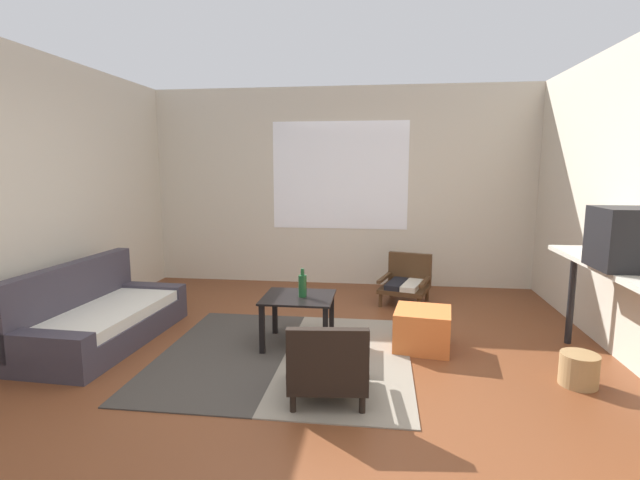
# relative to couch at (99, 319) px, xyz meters

# --- Properties ---
(ground_plane) EXTENTS (7.80, 7.80, 0.00)m
(ground_plane) POSITION_rel_couch_xyz_m (2.03, -0.46, -0.22)
(ground_plane) COLOR brown
(far_wall_with_window) EXTENTS (5.60, 0.13, 2.70)m
(far_wall_with_window) POSITION_rel_couch_xyz_m (2.03, 2.60, 1.13)
(far_wall_with_window) COLOR beige
(far_wall_with_window) RESTS_ON ground
(side_wall_left) EXTENTS (0.12, 6.60, 2.70)m
(side_wall_left) POSITION_rel_couch_xyz_m (-0.63, -0.16, 1.13)
(side_wall_left) COLOR beige
(side_wall_left) RESTS_ON ground
(area_rug) EXTENTS (2.16, 2.11, 0.01)m
(area_rug) POSITION_rel_couch_xyz_m (1.80, -0.11, -0.22)
(area_rug) COLOR #38332D
(area_rug) RESTS_ON ground
(couch) EXTENTS (0.87, 1.77, 0.74)m
(couch) POSITION_rel_couch_xyz_m (0.00, 0.00, 0.00)
(couch) COLOR #38333D
(couch) RESTS_ON ground
(coffee_table) EXTENTS (0.64, 0.58, 0.46)m
(coffee_table) POSITION_rel_couch_xyz_m (1.87, 0.15, 0.15)
(coffee_table) COLOR black
(coffee_table) RESTS_ON ground
(armchair_by_window) EXTENTS (0.67, 0.70, 0.57)m
(armchair_by_window) POSITION_rel_couch_xyz_m (2.92, 1.71, 0.04)
(armchair_by_window) COLOR #472D19
(armchair_by_window) RESTS_ON ground
(armchair_striped_foreground) EXTENTS (0.60, 0.65, 0.59)m
(armchair_striped_foreground) POSITION_rel_couch_xyz_m (2.26, -0.86, 0.03)
(armchair_striped_foreground) COLOR black
(armchair_striped_foreground) RESTS_ON ground
(ottoman_orange) EXTENTS (0.55, 0.55, 0.36)m
(ottoman_orange) POSITION_rel_couch_xyz_m (3.00, 0.22, -0.04)
(ottoman_orange) COLOR #D1662D
(ottoman_orange) RESTS_ON ground
(console_shelf) EXTENTS (0.43, 1.85, 0.92)m
(console_shelf) POSITION_rel_couch_xyz_m (4.36, -0.34, 0.60)
(console_shelf) COLOR beige
(console_shelf) RESTS_ON ground
(crt_television) EXTENTS (0.51, 0.42, 0.43)m
(crt_television) POSITION_rel_couch_xyz_m (4.36, -0.45, 0.91)
(crt_television) COLOR black
(crt_television) RESTS_ON console_shelf
(clay_vase) EXTENTS (0.19, 0.19, 0.34)m
(clay_vase) POSITION_rel_couch_xyz_m (4.36, -0.03, 0.82)
(clay_vase) COLOR brown
(clay_vase) RESTS_ON console_shelf
(glass_bottle) EXTENTS (0.07, 0.07, 0.26)m
(glass_bottle) POSITION_rel_couch_xyz_m (1.91, 0.14, 0.35)
(glass_bottle) COLOR #194723
(glass_bottle) RESTS_ON coffee_table
(wicker_basket) EXTENTS (0.28, 0.28, 0.24)m
(wicker_basket) POSITION_rel_couch_xyz_m (4.10, -0.37, -0.10)
(wicker_basket) COLOR #9E7A4C
(wicker_basket) RESTS_ON ground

